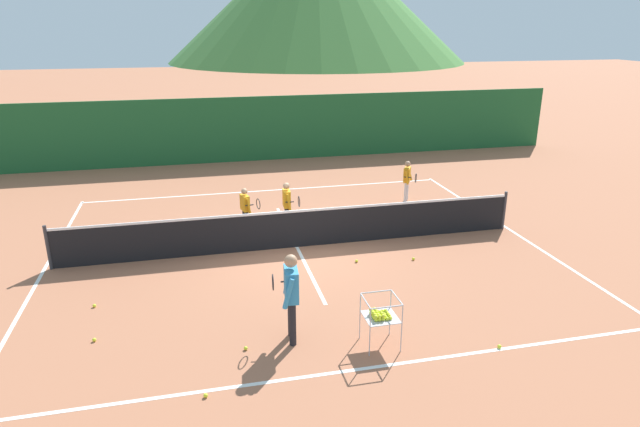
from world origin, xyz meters
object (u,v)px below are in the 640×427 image
at_px(student_2, 407,177).
at_px(tennis_net, 296,228).
at_px(student_1, 287,202).
at_px(tennis_ball_2, 94,306).
at_px(tennis_ball_6, 357,261).
at_px(tennis_ball_1, 499,346).
at_px(tennis_ball_4, 206,395).
at_px(instructor, 291,290).
at_px(tennis_ball_3, 413,259).
at_px(tennis_ball_0, 94,340).
at_px(ball_cart, 380,315).
at_px(student_0, 246,206).
at_px(tennis_ball_5, 246,348).

bearing_deg(student_2, tennis_net, -144.53).
xyz_separation_m(student_1, tennis_ball_2, (-4.46, -3.38, -0.76)).
distance_m(tennis_net, tennis_ball_6, 1.77).
xyz_separation_m(tennis_ball_1, tennis_ball_4, (-4.98, -0.19, 0.00)).
xyz_separation_m(tennis_net, tennis_ball_6, (1.19, -1.23, -0.47)).
xyz_separation_m(tennis_net, tennis_ball_4, (-2.43, -5.43, -0.47)).
distance_m(instructor, tennis_ball_2, 4.23).
bearing_deg(tennis_ball_4, tennis_ball_3, 38.95).
xyz_separation_m(student_2, tennis_ball_4, (-6.48, -8.31, -0.74)).
bearing_deg(tennis_ball_1, tennis_ball_2, 156.04).
bearing_deg(tennis_ball_0, ball_cart, -14.41).
height_order(student_1, tennis_ball_1, student_1).
bearing_deg(tennis_ball_1, tennis_ball_3, 90.28).
height_order(ball_cart, tennis_ball_0, ball_cart).
height_order(tennis_ball_1, tennis_ball_3, same).
height_order(tennis_ball_1, tennis_ball_2, same).
xyz_separation_m(tennis_ball_2, tennis_ball_6, (5.66, 0.88, 0.00)).
relative_size(instructor, tennis_ball_4, 24.04).
bearing_deg(student_0, tennis_ball_3, -37.52).
bearing_deg(instructor, tennis_net, 77.93).
relative_size(instructor, student_0, 1.36).
relative_size(student_2, ball_cart, 1.43).
distance_m(tennis_ball_0, tennis_ball_6, 5.89).
bearing_deg(tennis_ball_5, student_0, 83.83).
bearing_deg(tennis_net, student_1, 90.25).
xyz_separation_m(student_1, tennis_ball_6, (1.19, -2.50, -0.76)).
height_order(tennis_net, tennis_ball_4, tennis_net).
height_order(student_0, student_1, student_1).
relative_size(student_2, tennis_ball_4, 18.85).
relative_size(instructor, tennis_ball_2, 24.04).
xyz_separation_m(tennis_ball_0, tennis_ball_2, (-0.18, 1.31, 0.00)).
bearing_deg(tennis_ball_6, tennis_ball_2, -171.13).
relative_size(student_1, ball_cart, 1.46).
bearing_deg(tennis_ball_1, tennis_ball_4, -177.81).
bearing_deg(tennis_ball_4, tennis_ball_6, 49.21).
distance_m(instructor, tennis_ball_1, 3.73).
bearing_deg(tennis_ball_3, student_0, 142.48).
bearing_deg(tennis_ball_0, student_1, 47.62).
bearing_deg(instructor, student_0, 92.21).
bearing_deg(student_2, tennis_ball_3, -109.40).
relative_size(instructor, student_2, 1.28).
bearing_deg(ball_cart, tennis_ball_2, 153.08).
height_order(student_1, tennis_ball_2, student_1).
height_order(tennis_ball_0, tennis_ball_1, same).
height_order(student_1, tennis_ball_5, student_1).
relative_size(tennis_ball_2, tennis_ball_3, 1.00).
relative_size(tennis_ball_4, tennis_ball_5, 1.00).
distance_m(tennis_ball_2, tennis_ball_5, 3.51).
bearing_deg(tennis_ball_6, student_0, 131.24).
height_order(student_2, tennis_ball_2, student_2).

